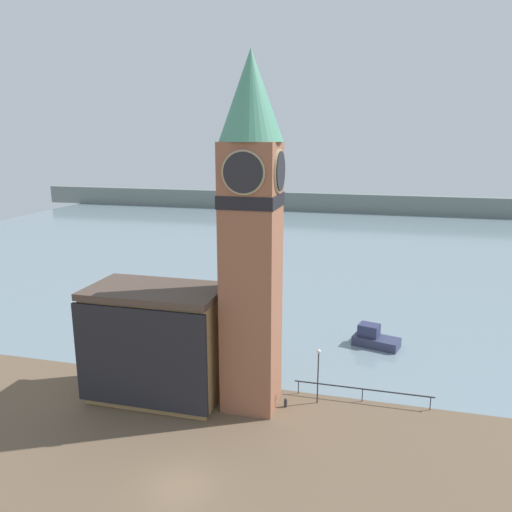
{
  "coord_description": "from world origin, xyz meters",
  "views": [
    {
      "loc": [
        10.56,
        -23.16,
        19.82
      ],
      "look_at": [
        2.63,
        7.61,
        12.23
      ],
      "focal_mm": 35.0,
      "sensor_mm": 36.0,
      "label": 1
    }
  ],
  "objects_px": {
    "clock_tower": "(251,229)",
    "lamp_post": "(318,366)",
    "pier_building": "(156,343)",
    "boat_near": "(374,338)",
    "mooring_bollard_near": "(286,402)"
  },
  "relations": [
    {
      "from": "clock_tower",
      "to": "pier_building",
      "type": "relative_size",
      "value": 2.48
    },
    {
      "from": "pier_building",
      "to": "mooring_bollard_near",
      "type": "height_order",
      "value": "pier_building"
    },
    {
      "from": "clock_tower",
      "to": "mooring_bollard_near",
      "type": "relative_size",
      "value": 36.81
    },
    {
      "from": "clock_tower",
      "to": "lamp_post",
      "type": "xyz_separation_m",
      "value": [
        4.84,
        1.31,
        -10.5
      ]
    },
    {
      "from": "pier_building",
      "to": "lamp_post",
      "type": "bearing_deg",
      "value": 8.93
    },
    {
      "from": "boat_near",
      "to": "mooring_bollard_near",
      "type": "height_order",
      "value": "boat_near"
    },
    {
      "from": "boat_near",
      "to": "mooring_bollard_near",
      "type": "relative_size",
      "value": 6.86
    },
    {
      "from": "pier_building",
      "to": "boat_near",
      "type": "distance_m",
      "value": 21.78
    },
    {
      "from": "mooring_bollard_near",
      "to": "lamp_post",
      "type": "bearing_deg",
      "value": 27.95
    },
    {
      "from": "pier_building",
      "to": "boat_near",
      "type": "bearing_deg",
      "value": 40.99
    },
    {
      "from": "lamp_post",
      "to": "pier_building",
      "type": "bearing_deg",
      "value": -171.07
    },
    {
      "from": "clock_tower",
      "to": "boat_near",
      "type": "height_order",
      "value": "clock_tower"
    },
    {
      "from": "clock_tower",
      "to": "lamp_post",
      "type": "relative_size",
      "value": 5.78
    },
    {
      "from": "pier_building",
      "to": "lamp_post",
      "type": "xyz_separation_m",
      "value": [
        12.29,
        1.93,
        -1.39
      ]
    },
    {
      "from": "pier_building",
      "to": "mooring_bollard_near",
      "type": "bearing_deg",
      "value": 4.25
    }
  ]
}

